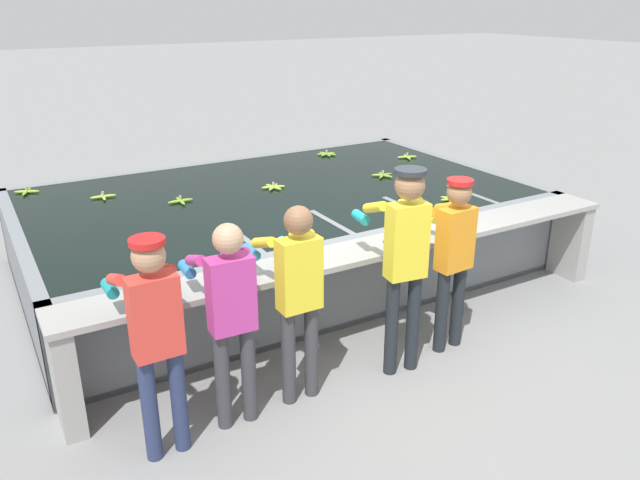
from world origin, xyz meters
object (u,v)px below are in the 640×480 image
at_px(banana_bunch_floating_3, 407,157).
at_px(banana_bunch_floating_2, 452,199).
at_px(banana_bunch_floating_4, 273,187).
at_px(worker_2, 297,287).
at_px(banana_bunch_floating_5, 383,175).
at_px(worker_0, 155,328).
at_px(banana_bunch_floating_0, 181,201).
at_px(worker_1, 230,308).
at_px(banana_bunch_floating_7, 103,196).
at_px(worker_4, 451,249).
at_px(banana_bunch_floating_1, 412,191).
at_px(banana_bunch_floating_8, 327,154).
at_px(worker_3, 404,251).
at_px(banana_bunch_floating_6, 27,192).
at_px(knife_0, 389,238).

bearing_deg(banana_bunch_floating_3, banana_bunch_floating_2, -113.17).
bearing_deg(banana_bunch_floating_2, banana_bunch_floating_4, 136.49).
xyz_separation_m(worker_2, banana_bunch_floating_4, (1.07, 2.56, -0.03)).
relative_size(banana_bunch_floating_3, banana_bunch_floating_5, 0.99).
bearing_deg(worker_0, banana_bunch_floating_0, 68.34).
height_order(worker_1, banana_bunch_floating_7, worker_1).
bearing_deg(banana_bunch_floating_7, worker_4, -54.90).
bearing_deg(banana_bunch_floating_0, worker_2, -89.30).
distance_m(worker_0, banana_bunch_floating_1, 3.85).
distance_m(banana_bunch_floating_4, banana_bunch_floating_7, 1.89).
xyz_separation_m(banana_bunch_floating_0, banana_bunch_floating_4, (1.10, -0.03, -0.00)).
relative_size(banana_bunch_floating_0, banana_bunch_floating_8, 1.00).
distance_m(worker_3, banana_bunch_floating_6, 4.54).
height_order(worker_2, worker_4, worker_2).
xyz_separation_m(banana_bunch_floating_1, banana_bunch_floating_2, (0.20, -0.46, -0.00)).
bearing_deg(banana_bunch_floating_7, banana_bunch_floating_3, -3.25).
relative_size(banana_bunch_floating_7, banana_bunch_floating_8, 1.00).
distance_m(worker_2, banana_bunch_floating_8, 4.39).
bearing_deg(banana_bunch_floating_0, knife_0, -57.41).
height_order(worker_3, worker_4, worker_3).
height_order(worker_0, banana_bunch_floating_4, worker_0).
distance_m(banana_bunch_floating_6, banana_bunch_floating_7, 0.94).
bearing_deg(banana_bunch_floating_0, worker_0, -111.66).
bearing_deg(worker_3, banana_bunch_floating_6, 121.08).
height_order(worker_3, banana_bunch_floating_7, worker_3).
distance_m(worker_0, worker_2, 1.11).
bearing_deg(banana_bunch_floating_8, worker_4, -104.31).
height_order(banana_bunch_floating_6, banana_bunch_floating_8, same).
relative_size(banana_bunch_floating_2, banana_bunch_floating_3, 1.02).
distance_m(worker_2, banana_bunch_floating_7, 3.25).
relative_size(worker_4, banana_bunch_floating_3, 5.71).
bearing_deg(banana_bunch_floating_7, banana_bunch_floating_8, 8.64).
bearing_deg(worker_3, worker_2, 174.56).
xyz_separation_m(worker_1, banana_bunch_floating_7, (-0.17, 3.20, -0.02)).
relative_size(worker_2, worker_4, 1.01).
height_order(worker_2, banana_bunch_floating_1, worker_2).
bearing_deg(worker_4, banana_bunch_floating_0, 120.85).
height_order(worker_1, banana_bunch_floating_8, worker_1).
bearing_deg(banana_bunch_floating_2, banana_bunch_floating_8, 92.39).
relative_size(worker_0, banana_bunch_floating_2, 5.69).
bearing_deg(worker_4, banana_bunch_floating_8, 75.69).
height_order(worker_1, worker_3, worker_3).
relative_size(worker_0, knife_0, 5.33).
height_order(worker_4, banana_bunch_floating_0, worker_4).
height_order(banana_bunch_floating_7, banana_bunch_floating_8, same).
xyz_separation_m(banana_bunch_floating_7, banana_bunch_floating_8, (3.16, 0.48, -0.00)).
bearing_deg(worker_4, banana_bunch_floating_7, 125.10).
relative_size(worker_4, banana_bunch_floating_0, 5.61).
relative_size(worker_2, banana_bunch_floating_6, 5.89).
distance_m(worker_4, banana_bunch_floating_3, 3.45).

